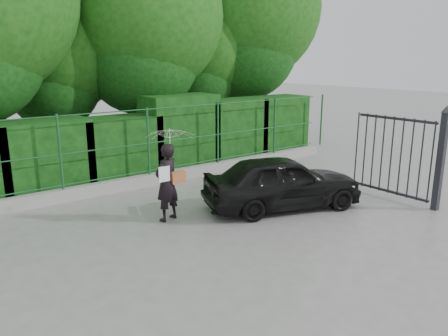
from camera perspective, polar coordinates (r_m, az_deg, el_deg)
ground at (r=8.26m, az=2.81°, el=-9.70°), size 80.00×80.00×0.00m
kerb at (r=11.80m, az=-11.37°, el=-1.81°), size 14.00×0.25×0.30m
fence at (r=11.66m, az=-10.65°, el=3.33°), size 14.13×0.06×1.80m
hedge at (r=12.58m, az=-12.72°, el=3.01°), size 14.20×1.20×2.28m
trees at (r=14.84m, az=-13.91°, el=18.70°), size 17.10×6.15×8.08m
gate at (r=10.95m, az=24.25°, el=1.56°), size 0.22×2.33×2.36m
woman at (r=9.13m, az=-7.11°, el=1.08°), size 0.99×1.01×1.95m
car at (r=10.00m, az=7.64°, el=-1.79°), size 3.87×2.53×1.23m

